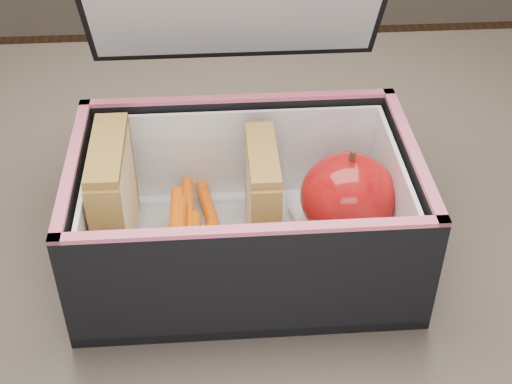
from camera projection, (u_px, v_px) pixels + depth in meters
kitchen_table at (225, 297)px, 0.72m from camera, size 1.20×0.80×0.75m
lunch_bag at (245, 200)px, 0.60m from camera, size 0.28×0.28×0.27m
plastic_tub at (190, 214)px, 0.61m from camera, size 0.17×0.12×0.07m
sandwich_left at (114, 198)px, 0.59m from camera, size 0.03×0.10×0.11m
sandwich_right at (262, 197)px, 0.60m from camera, size 0.02×0.09×0.10m
carrot_sticks at (190, 232)px, 0.61m from camera, size 0.06×0.15×0.03m
paper_napkin at (338, 227)px, 0.64m from camera, size 0.08×0.09×0.01m
red_apple at (348, 197)px, 0.61m from camera, size 0.10×0.10×0.09m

